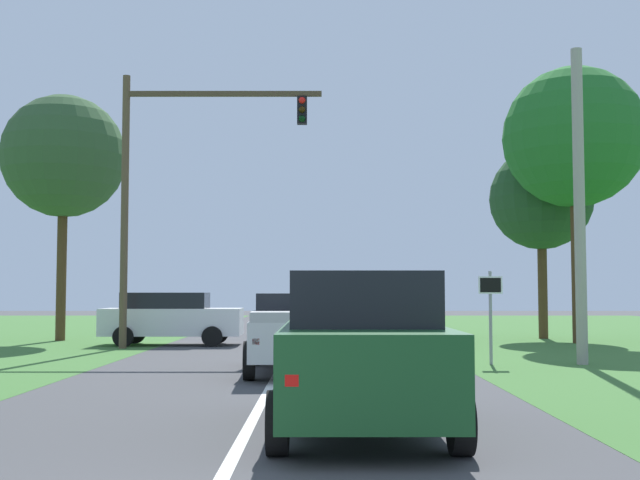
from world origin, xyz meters
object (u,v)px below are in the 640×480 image
object	(u,v)px
traffic_light	(171,172)
pickup_truck_lead	(296,331)
keep_moving_sign	(491,304)
utility_pole_right	(579,205)
oak_tree_right	(574,138)
red_suv_near	(362,349)
extra_tree_2	(64,157)
crossing_suv_far	(171,317)
extra_tree_1	(541,199)

from	to	relation	value
traffic_light	pickup_truck_lead	bearing A→B (deg)	-60.85
keep_moving_sign	pickup_truck_lead	bearing A→B (deg)	-157.78
traffic_light	utility_pole_right	xyz separation A→B (m)	(11.38, -5.66, -1.68)
traffic_light	oak_tree_right	size ratio (longest dim) A/B	0.90
pickup_truck_lead	keep_moving_sign	distance (m)	5.23
red_suv_near	oak_tree_right	size ratio (longest dim) A/B	0.47
red_suv_near	pickup_truck_lead	bearing A→B (deg)	98.13
red_suv_near	keep_moving_sign	xyz separation A→B (m)	(3.72, 9.65, 0.42)
traffic_light	utility_pole_right	distance (m)	12.82
pickup_truck_lead	extra_tree_2	xyz separation A→B (m)	(-9.08, 11.82, 5.94)
utility_pole_right	crossing_suv_far	bearing A→B (deg)	147.86
traffic_light	crossing_suv_far	bearing A→B (deg)	98.33
crossing_suv_far	pickup_truck_lead	bearing A→B (deg)	-64.12
traffic_light	crossing_suv_far	distance (m)	5.03
keep_moving_sign	oak_tree_right	distance (m)	11.22
oak_tree_right	extra_tree_1	size ratio (longest dim) A/B	1.32
oak_tree_right	utility_pole_right	bearing A→B (deg)	-106.96
keep_moving_sign	crossing_suv_far	xyz separation A→B (m)	(-9.33, 7.34, -0.55)
extra_tree_2	crossing_suv_far	bearing A→B (deg)	-28.79
traffic_light	extra_tree_1	distance (m)	14.53
keep_moving_sign	extra_tree_2	size ratio (longest dim) A/B	0.25
red_suv_near	pickup_truck_lead	world-z (taller)	red_suv_near
red_suv_near	crossing_suv_far	xyz separation A→B (m)	(-5.61, 16.99, -0.13)
pickup_truck_lead	traffic_light	xyz separation A→B (m)	(-4.28, 7.67, 4.75)
keep_moving_sign	oak_tree_right	world-z (taller)	oak_tree_right
keep_moving_sign	oak_tree_right	xyz separation A→B (m)	(4.81, 8.30, 5.81)
traffic_light	crossing_suv_far	size ratio (longest dim) A/B	1.87
traffic_light	utility_pole_right	bearing A→B (deg)	-26.43
pickup_truck_lead	oak_tree_right	bearing A→B (deg)	46.87
utility_pole_right	oak_tree_right	bearing A→B (deg)	73.04
red_suv_near	extra_tree_2	bearing A→B (deg)	117.56
utility_pole_right	keep_moving_sign	bearing A→B (deg)	-178.90
red_suv_near	pickup_truck_lead	distance (m)	7.76
traffic_light	keep_moving_sign	size ratio (longest dim) A/B	3.80
oak_tree_right	utility_pole_right	distance (m)	9.24
oak_tree_right	extra_tree_1	xyz separation A→B (m)	(-0.43, 2.83, -1.88)
crossing_suv_far	utility_pole_right	distance (m)	14.06
traffic_light	keep_moving_sign	bearing A→B (deg)	-32.08
traffic_light	extra_tree_2	size ratio (longest dim) A/B	0.96
pickup_truck_lead	keep_moving_sign	bearing A→B (deg)	22.22
oak_tree_right	keep_moving_sign	bearing A→B (deg)	-120.06
red_suv_near	extra_tree_1	bearing A→B (deg)	68.72
utility_pole_right	extra_tree_2	world-z (taller)	extra_tree_2
red_suv_near	keep_moving_sign	size ratio (longest dim) A/B	2.00
keep_moving_sign	extra_tree_1	size ratio (longest dim) A/B	0.31
oak_tree_right	utility_pole_right	xyz separation A→B (m)	(-2.52, -8.26, -3.30)
traffic_light	extra_tree_1	xyz separation A→B (m)	(13.47, 5.44, -0.27)
red_suv_near	utility_pole_right	size ratio (longest dim) A/B	0.58
crossing_suv_far	extra_tree_1	bearing A→B (deg)	15.46
extra_tree_1	extra_tree_2	xyz separation A→B (m)	(-18.27, -1.28, 1.45)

